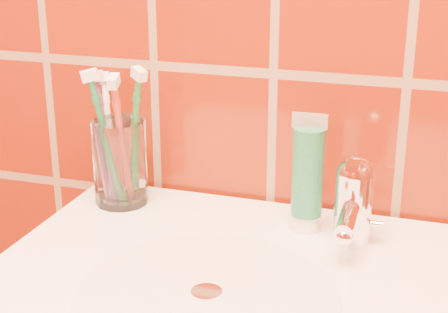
% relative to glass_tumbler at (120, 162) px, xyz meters
% --- Properties ---
extents(glass_tumbler, '(0.09, 0.09, 0.13)m').
position_rel_glass_tumbler_xyz_m(glass_tumbler, '(0.00, 0.00, 0.00)').
color(glass_tumbler, white).
rests_on(glass_tumbler, pedestal_sink).
extents(toothpaste_tube, '(0.05, 0.04, 0.16)m').
position_rel_glass_tumbler_xyz_m(toothpaste_tube, '(0.28, -0.01, 0.01)').
color(toothpaste_tube, white).
rests_on(toothpaste_tube, pedestal_sink).
extents(faucet, '(0.05, 0.11, 0.12)m').
position_rel_glass_tumbler_xyz_m(faucet, '(0.34, -0.03, 0.00)').
color(faucet, white).
rests_on(faucet, pedestal_sink).
extents(toothbrush_0, '(0.10, 0.09, 0.22)m').
position_rel_glass_tumbler_xyz_m(toothbrush_0, '(-0.01, -0.02, 0.04)').
color(toothbrush_0, '#1E7242').
rests_on(toothbrush_0, glass_tumbler).
extents(toothbrush_1, '(0.11, 0.10, 0.22)m').
position_rel_glass_tumbler_xyz_m(toothbrush_1, '(0.02, -0.00, 0.04)').
color(toothbrush_1, '#207A35').
rests_on(toothbrush_1, glass_tumbler).
extents(toothbrush_2, '(0.14, 0.16, 0.21)m').
position_rel_glass_tumbler_xyz_m(toothbrush_2, '(-0.03, 0.03, 0.03)').
color(toothbrush_2, silver).
rests_on(toothbrush_2, glass_tumbler).
extents(toothbrush_3, '(0.06, 0.13, 0.22)m').
position_rel_glass_tumbler_xyz_m(toothbrush_3, '(0.02, -0.02, 0.04)').
color(toothbrush_3, '#B43326').
rests_on(toothbrush_3, glass_tumbler).
extents(toothbrush_4, '(0.08, 0.07, 0.21)m').
position_rel_glass_tumbler_xyz_m(toothbrush_4, '(-0.02, -0.00, 0.03)').
color(toothbrush_4, '#80428E').
rests_on(toothbrush_4, glass_tumbler).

